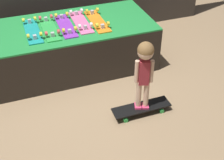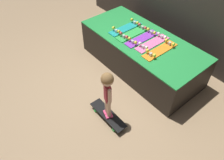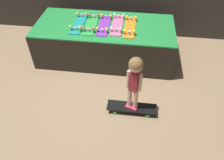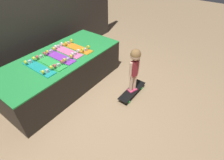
# 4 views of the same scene
# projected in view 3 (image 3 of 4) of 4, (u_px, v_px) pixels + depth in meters

# --- Properties ---
(ground_plane) EXTENTS (16.00, 16.00, 0.00)m
(ground_plane) POSITION_uv_depth(u_px,v_px,m) (100.00, 79.00, 3.49)
(ground_plane) COLOR #9E7F5B
(display_rack) EXTENTS (2.24, 1.00, 0.62)m
(display_rack) POSITION_uv_depth(u_px,v_px,m) (105.00, 41.00, 3.71)
(display_rack) COLOR black
(display_rack) RESTS_ON ground_plane
(skateboard_teal_on_rack) EXTENTS (0.18, 0.66, 0.09)m
(skateboard_teal_on_rack) POSITION_uv_depth(u_px,v_px,m) (79.00, 23.00, 3.51)
(skateboard_teal_on_rack) COLOR teal
(skateboard_teal_on_rack) RESTS_ON display_rack
(skateboard_green_on_rack) EXTENTS (0.18, 0.66, 0.09)m
(skateboard_green_on_rack) POSITION_uv_depth(u_px,v_px,m) (91.00, 24.00, 3.48)
(skateboard_green_on_rack) COLOR green
(skateboard_green_on_rack) RESTS_ON display_rack
(skateboard_purple_on_rack) EXTENTS (0.18, 0.66, 0.09)m
(skateboard_purple_on_rack) POSITION_uv_depth(u_px,v_px,m) (104.00, 25.00, 3.47)
(skateboard_purple_on_rack) COLOR purple
(skateboard_purple_on_rack) RESTS_ON display_rack
(skateboard_pink_on_rack) EXTENTS (0.18, 0.66, 0.09)m
(skateboard_pink_on_rack) POSITION_uv_depth(u_px,v_px,m) (117.00, 24.00, 3.48)
(skateboard_pink_on_rack) COLOR pink
(skateboard_pink_on_rack) RESTS_ON display_rack
(skateboard_orange_on_rack) EXTENTS (0.18, 0.66, 0.09)m
(skateboard_orange_on_rack) POSITION_uv_depth(u_px,v_px,m) (130.00, 26.00, 3.43)
(skateboard_orange_on_rack) COLOR orange
(skateboard_orange_on_rack) RESTS_ON display_rack
(skateboard_on_floor) EXTENTS (0.67, 0.18, 0.09)m
(skateboard_on_floor) POSITION_uv_depth(u_px,v_px,m) (132.00, 108.00, 2.96)
(skateboard_on_floor) COLOR black
(skateboard_on_floor) RESTS_ON ground_plane
(child) EXTENTS (0.19, 0.17, 0.82)m
(child) POSITION_uv_depth(u_px,v_px,m) (135.00, 75.00, 2.55)
(child) COLOR #E03D6B
(child) RESTS_ON skateboard_on_floor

